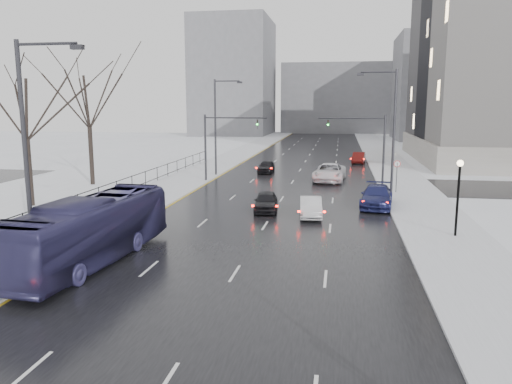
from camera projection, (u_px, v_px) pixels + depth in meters
The scene contains 25 objects.
road at pixel (301, 168), 59.04m from camera, with size 16.00×150.00×0.04m, color black.
cross_road at pixel (292, 184), 47.39m from camera, with size 130.00×10.00×0.04m, color black.
sidewalk_left at pixel (215, 166), 60.75m from camera, with size 5.00×150.00×0.16m, color silver.
sidewalk_right at pixel (393, 169), 57.31m from camera, with size 5.00×150.00×0.16m, color silver.
park_strip at pixel (141, 164), 62.32m from camera, with size 14.00×150.00×0.12m, color white.
tree_park_d at pixel (32, 207), 36.72m from camera, with size 8.75×8.75×12.50m, color black, non-canonical shape.
tree_park_e at pixel (93, 185), 46.49m from camera, with size 9.45×9.45×13.50m, color black, non-canonical shape.
iron_fence at pixel (62, 208), 31.89m from camera, with size 0.06×70.00×1.30m.
streetlight_r_mid at pixel (391, 129), 37.31m from camera, with size 2.95×0.25×10.00m.
streetlight_l_near at pixel (30, 149), 20.57m from camera, with size 2.95×0.25×10.00m.
streetlight_l_far at pixel (217, 122), 51.64m from camera, with size 2.95×0.25×10.00m.
lamppost_r_mid at pixel (459, 187), 27.60m from camera, with size 0.36×0.36×4.28m.
mast_signal_right at pixel (372, 142), 45.48m from camera, with size 6.10×0.33×6.50m.
mast_signal_left at pixel (216, 140), 47.88m from camera, with size 6.10×0.33×6.50m.
no_uturn_sign at pixel (397, 167), 41.60m from camera, with size 0.60×0.06×2.70m.
bldg_far_right at pixel (454, 88), 105.96m from camera, with size 24.00×20.00×22.00m, color slate.
bldg_far_left at pixel (234, 78), 123.36m from camera, with size 18.00×22.00×28.00m, color slate.
bldg_far_center at pixel (340, 99), 134.52m from camera, with size 30.00×18.00×18.00m, color slate.
bus at pixel (91, 230), 23.45m from camera, with size 2.63×11.24×3.13m, color navy.
sedan_center_near at pixel (266, 201), 35.01m from camera, with size 1.61×4.01×1.37m, color black.
sedan_right_near at pixel (311, 207), 33.22m from camera, with size 1.41×4.05×1.33m, color silver.
sedan_right_cross at pixel (329, 172), 48.68m from camera, with size 2.84×6.15×1.71m, color white.
sedan_right_far at pixel (377, 196), 36.41m from camera, with size 2.20×5.41×1.57m, color navy.
sedan_center_far at pixel (266, 167), 54.76m from camera, with size 1.59×3.95×1.35m, color black.
sedan_right_distant at pixel (359, 158), 63.70m from camera, with size 1.46×4.20×1.38m, color #4F0F0D.
Camera 1 is at (4.46, 1.28, 7.44)m, focal length 35.00 mm.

